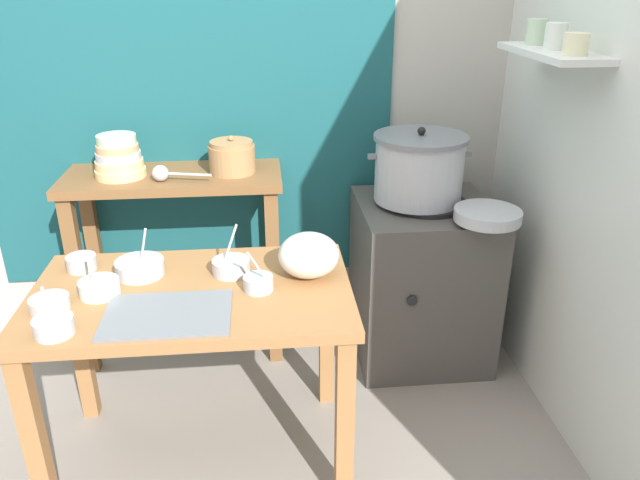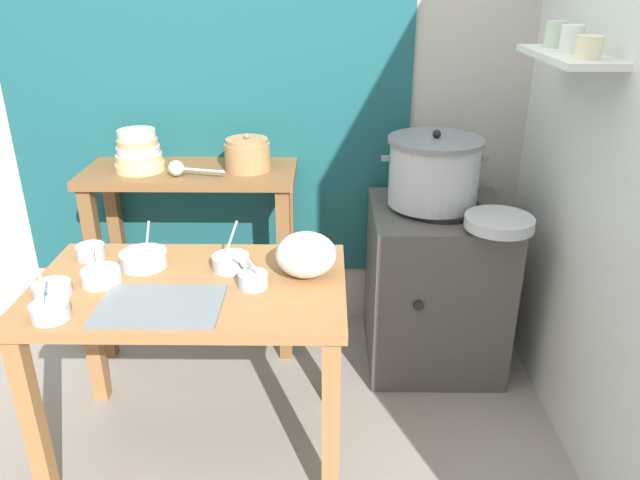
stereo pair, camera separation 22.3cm
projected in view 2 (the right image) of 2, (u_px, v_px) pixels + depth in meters
The scene contains 20 objects.
ground_plane at pixel (220, 456), 2.36m from camera, with size 9.00×9.00×0.00m, color gray.
wall_back at pixel (257, 69), 2.84m from camera, with size 4.40×0.12×2.60m.
wall_right at pixel (628, 111), 2.01m from camera, with size 0.30×3.20×2.60m.
prep_table at pixel (192, 310), 2.19m from camera, with size 1.10×0.66×0.72m.
back_shelf_table at pixel (194, 215), 2.85m from camera, with size 0.96×0.40×0.90m.
stove_block at pixel (434, 285), 2.84m from camera, with size 0.60×0.61×0.78m.
steamer_pot at pixel (434, 171), 2.64m from camera, with size 0.46×0.41×0.33m.
clay_pot at pixel (247, 155), 2.73m from camera, with size 0.20×0.20×0.17m.
bowl_stack_enamel at pixel (139, 152), 2.72m from camera, with size 0.22×0.22×0.18m.
ladle at pixel (178, 168), 2.66m from camera, with size 0.25×0.09×0.07m.
serving_tray at pixel (160, 306), 1.99m from camera, with size 0.40×0.28×0.01m, color slate.
plastic_bag at pixel (306, 255), 2.16m from camera, with size 0.22×0.20×0.16m, color silver.
wide_pan at pixel (499, 222), 2.43m from camera, with size 0.28×0.28×0.05m, color #B7BABF.
prep_bowl_0 at pixel (231, 261), 2.23m from camera, with size 0.14×0.14×0.18m.
prep_bowl_1 at pixel (101, 276), 2.13m from camera, with size 0.13×0.13×0.15m.
prep_bowl_2 at pixel (52, 289), 2.05m from camera, with size 0.13×0.13×0.04m.
prep_bowl_3 at pixel (91, 251), 2.31m from camera, with size 0.11×0.11×0.05m.
prep_bowl_4 at pixel (144, 258), 2.25m from camera, with size 0.17×0.17×0.18m.
prep_bowl_5 at pixel (253, 279), 2.10m from camera, with size 0.10×0.10×0.16m.
prep_bowl_6 at pixel (50, 310), 1.91m from camera, with size 0.12×0.12×0.15m.
Camera 2 is at (0.41, -1.82, 1.72)m, focal length 34.26 mm.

